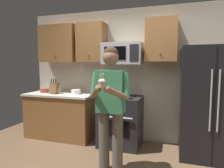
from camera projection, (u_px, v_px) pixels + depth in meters
name	position (u px, v px, depth m)	size (l,w,h in m)	color
wall_back	(133.00, 75.00, 3.93)	(4.40, 0.10, 2.60)	#B7AD99
oven_range	(121.00, 121.00, 3.69)	(0.76, 0.70, 0.93)	black
microwave	(123.00, 54.00, 3.68)	(0.74, 0.41, 0.40)	#9EA0A5
refrigerator	(210.00, 103.00, 3.15)	(0.90, 0.75, 1.80)	black
cabinet_row_upper	(95.00, 43.00, 3.88)	(2.78, 0.36, 0.76)	brown
counter_left	(61.00, 115.00, 4.11)	(1.44, 0.66, 0.92)	brown
knife_block	(54.00, 88.00, 4.04)	(0.16, 0.15, 0.32)	brown
bowl_large_white	(76.00, 92.00, 3.98)	(0.19, 0.19, 0.09)	white
bowl_small_colored	(44.00, 90.00, 4.22)	(0.19, 0.19, 0.09)	#B24C3F
person	(110.00, 102.00, 2.70)	(0.60, 0.48, 1.76)	#4C4742
cupcake	(102.00, 83.00, 2.36)	(0.09, 0.09, 0.17)	#A87F56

